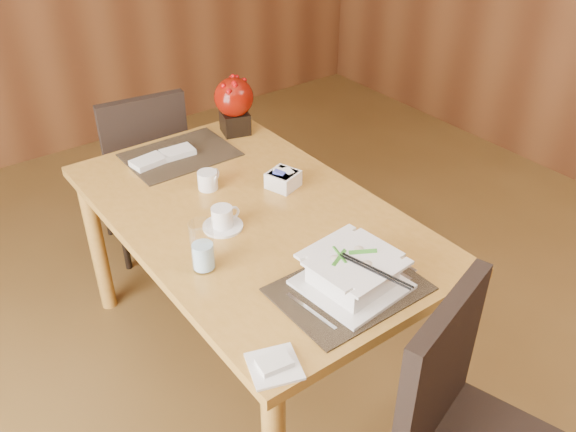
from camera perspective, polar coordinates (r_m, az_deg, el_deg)
dining_table at (r=2.32m, az=-3.41°, el=-1.58°), size 0.90×1.50×0.75m
placemat_near at (r=1.91m, az=5.73°, el=-6.82°), size 0.45×0.33×0.01m
placemat_far at (r=2.68m, az=-10.05°, el=5.67°), size 0.45×0.33×0.01m
soup_setting at (r=1.89m, az=6.05°, el=-5.31°), size 0.31×0.31×0.12m
coffee_cup at (r=2.16m, az=-6.16°, el=-0.30°), size 0.14×0.14×0.08m
water_glass at (r=1.95m, az=-8.01°, el=-2.83°), size 0.09×0.09×0.18m
creamer_jug at (r=2.40m, az=-7.53°, el=3.33°), size 0.13×0.13×0.07m
sugar_caddy at (r=2.39m, az=-0.45°, el=3.43°), size 0.14×0.14×0.06m
berry_decor at (r=2.79m, az=-5.07°, el=10.55°), size 0.18×0.18×0.26m
napkins_far at (r=2.64m, az=-11.42°, el=5.52°), size 0.28×0.10×0.02m
bread_plate at (r=1.67m, az=-1.30°, el=-13.88°), size 0.17×0.17×0.01m
near_chair at (r=1.88m, az=16.58°, el=-18.77°), size 0.55×0.55×0.96m
far_chair at (r=3.13m, az=-13.38°, el=4.61°), size 0.48×0.48×0.91m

